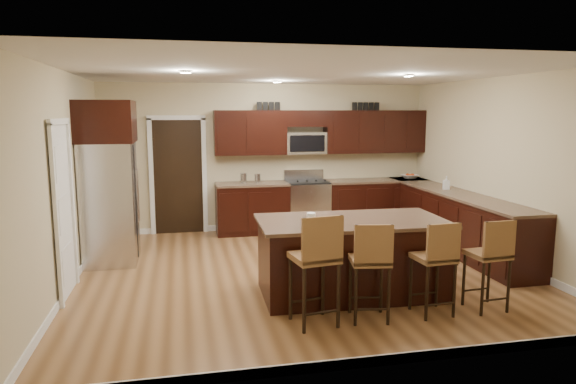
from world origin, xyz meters
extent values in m
plane|color=brown|center=(0.00, 0.00, 0.00)|extent=(6.00, 6.00, 0.00)
plane|color=silver|center=(0.00, 0.00, 2.70)|extent=(6.00, 6.00, 0.00)
plane|color=#BFB28A|center=(0.00, 2.75, 1.35)|extent=(6.00, 0.00, 6.00)
plane|color=#BFB28A|center=(-3.00, 0.00, 1.35)|extent=(0.00, 5.50, 5.50)
plane|color=#BFB28A|center=(3.00, 0.00, 1.35)|extent=(0.00, 5.50, 5.50)
cube|color=black|center=(-0.35, 2.45, 0.44)|extent=(1.30, 0.60, 0.88)
cube|color=black|center=(2.03, 2.45, 0.44)|extent=(1.94, 0.60, 0.88)
cube|color=black|center=(2.70, 0.48, 0.44)|extent=(0.60, 3.35, 0.88)
cube|color=brown|center=(-0.35, 2.45, 0.90)|extent=(1.30, 0.63, 0.04)
cube|color=brown|center=(2.03, 2.45, 0.90)|extent=(1.94, 0.63, 0.04)
cube|color=brown|center=(2.70, 0.48, 0.90)|extent=(0.63, 3.35, 0.04)
cube|color=black|center=(-0.35, 2.58, 1.82)|extent=(1.30, 0.33, 0.80)
cube|color=black|center=(2.03, 2.58, 1.82)|extent=(1.94, 0.33, 0.80)
cube|color=black|center=(0.68, 2.58, 2.07)|extent=(0.76, 0.33, 0.30)
cube|color=silver|center=(0.68, 2.45, 0.45)|extent=(0.76, 0.64, 0.90)
cube|color=black|center=(0.68, 2.45, 0.91)|extent=(0.76, 0.60, 0.03)
cube|color=black|center=(0.68, 2.15, 0.45)|extent=(0.65, 0.01, 0.45)
cube|color=silver|center=(0.68, 2.72, 1.02)|extent=(0.76, 0.05, 0.18)
cube|color=silver|center=(0.68, 2.60, 1.62)|extent=(0.76, 0.31, 0.40)
cube|color=black|center=(-1.65, 2.73, 1.03)|extent=(0.85, 0.03, 2.06)
cube|color=white|center=(-2.98, -0.30, 1.02)|extent=(0.03, 0.80, 2.04)
cube|color=black|center=(0.38, -0.96, 0.44)|extent=(2.16, 1.13, 0.88)
cube|color=brown|center=(0.38, -0.96, 0.90)|extent=(2.26, 1.23, 0.04)
cube|color=black|center=(0.38, -0.96, 0.04)|extent=(2.08, 1.04, 0.09)
cube|color=brown|center=(-0.28, -1.74, 0.71)|extent=(0.50, 0.50, 0.06)
cube|color=brown|center=(-0.25, -1.94, 0.94)|extent=(0.44, 0.11, 0.47)
cylinder|color=black|center=(-0.47, -1.93, 0.34)|extent=(0.04, 0.04, 0.68)
cylinder|color=black|center=(-0.09, -1.93, 0.34)|extent=(0.04, 0.04, 0.68)
cylinder|color=black|center=(-0.47, -1.55, 0.34)|extent=(0.04, 0.04, 0.68)
cylinder|color=black|center=(-0.09, -1.55, 0.34)|extent=(0.04, 0.04, 0.68)
cube|color=brown|center=(0.32, -1.74, 0.65)|extent=(0.46, 0.46, 0.06)
cube|color=brown|center=(0.29, -1.92, 0.85)|extent=(0.40, 0.10, 0.43)
cylinder|color=black|center=(0.15, -1.91, 0.31)|extent=(0.03, 0.03, 0.62)
cylinder|color=black|center=(0.49, -1.91, 0.31)|extent=(0.03, 0.03, 0.62)
cylinder|color=black|center=(0.15, -1.57, 0.31)|extent=(0.03, 0.03, 0.62)
cylinder|color=black|center=(0.49, -1.57, 0.31)|extent=(0.03, 0.03, 0.62)
cube|color=brown|center=(1.05, -1.74, 0.63)|extent=(0.42, 0.42, 0.06)
cube|color=brown|center=(1.06, -1.92, 0.83)|extent=(0.39, 0.07, 0.42)
cylinder|color=black|center=(0.88, -1.91, 0.30)|extent=(0.03, 0.03, 0.60)
cylinder|color=black|center=(1.22, -1.91, 0.30)|extent=(0.03, 0.03, 0.60)
cylinder|color=black|center=(0.88, -1.57, 0.30)|extent=(0.03, 0.03, 0.60)
cylinder|color=black|center=(1.22, -1.57, 0.30)|extent=(0.03, 0.03, 0.60)
cube|color=silver|center=(-2.62, 1.04, 0.88)|extent=(0.72, 0.88, 1.76)
cube|color=black|center=(-2.26, 1.04, 0.88)|extent=(0.01, 0.02, 1.67)
cylinder|color=silver|center=(-2.23, 0.96, 0.97)|extent=(0.02, 0.02, 0.78)
cylinder|color=silver|center=(-2.23, 1.12, 0.97)|extent=(0.02, 0.02, 0.78)
cube|color=black|center=(-2.62, 1.04, 2.05)|extent=(0.78, 0.94, 0.59)
cube|color=olive|center=(1.02, 1.86, 0.01)|extent=(1.08, 0.82, 0.01)
imported|color=silver|center=(2.72, 2.45, 0.96)|extent=(0.38, 0.38, 0.08)
imported|color=#B2B2B2|center=(2.70, 1.02, 1.03)|extent=(0.12, 0.12, 0.22)
cylinder|color=silver|center=(-0.50, 2.45, 1.01)|extent=(0.12, 0.12, 0.18)
cylinder|color=silver|center=(-0.25, 2.45, 1.00)|extent=(0.11, 0.11, 0.16)
cylinder|color=white|center=(-0.12, -0.96, 0.97)|extent=(0.10, 0.10, 0.10)
cube|color=brown|center=(1.70, -1.74, 0.63)|extent=(0.42, 0.42, 0.06)
cube|color=brown|center=(1.71, -1.92, 0.83)|extent=(0.39, 0.07, 0.42)
cylinder|color=black|center=(1.53, -1.91, 0.30)|extent=(0.03, 0.03, 0.60)
cylinder|color=black|center=(1.87, -1.91, 0.30)|extent=(0.03, 0.03, 0.60)
cylinder|color=black|center=(1.53, -1.57, 0.30)|extent=(0.03, 0.03, 0.60)
cylinder|color=black|center=(1.87, -1.57, 0.30)|extent=(0.03, 0.03, 0.60)
camera|label=1|loc=(-1.59, -6.67, 2.19)|focal=32.00mm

